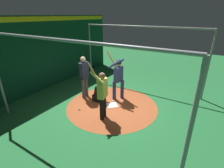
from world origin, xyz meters
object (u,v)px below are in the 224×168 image
at_px(home_plate, 112,105).
at_px(baseball_1, 114,101).
at_px(batter, 118,76).
at_px(baseball_2, 120,102).
at_px(visitor, 102,93).
at_px(catcher, 99,93).
at_px(baseball_0, 79,109).
at_px(umpire, 84,75).

xyz_separation_m(home_plate, baseball_1, (-0.07, 0.28, 0.03)).
bearing_deg(batter, home_plate, -81.05).
bearing_deg(home_plate, baseball_2, 59.57).
relative_size(visitor, baseball_1, 28.08).
bearing_deg(baseball_1, catcher, -161.18).
xyz_separation_m(baseball_0, baseball_1, (0.84, 1.25, 0.00)).
height_order(batter, visitor, batter).
bearing_deg(visitor, baseball_0, 170.36).
height_order(visitor, baseball_2, visitor).
bearing_deg(baseball_2, catcher, -164.21).
bearing_deg(umpire, baseball_0, -62.76).
bearing_deg(home_plate, catcher, 173.67).
bearing_deg(catcher, visitor, -49.21).
height_order(batter, catcher, batter).
xyz_separation_m(baseball_1, baseball_2, (0.26, 0.04, 0.00)).
xyz_separation_m(home_plate, baseball_0, (-0.91, -0.96, 0.03)).
height_order(home_plate, baseball_2, baseball_2).
bearing_deg(home_plate, baseball_1, 104.81).
bearing_deg(catcher, umpire, -176.31).
xyz_separation_m(umpire, baseball_1, (1.35, 0.25, -1.01)).
xyz_separation_m(catcher, baseball_1, (0.61, 0.21, -0.32)).
bearing_deg(baseball_0, visitor, 2.22).
xyz_separation_m(catcher, baseball_0, (-0.23, -1.04, -0.32)).
xyz_separation_m(visitor, baseball_2, (0.01, 1.24, -0.95)).
bearing_deg(batter, catcher, -134.36).
distance_m(home_plate, visitor, 1.36).
height_order(baseball_0, baseball_1, same).
relative_size(batter, baseball_2, 28.39).
relative_size(catcher, visitor, 0.45).
bearing_deg(catcher, baseball_0, -102.51).
bearing_deg(baseball_1, baseball_0, -123.91).
distance_m(baseball_1, baseball_2, 0.27).
height_order(home_plate, baseball_0, baseball_0).
bearing_deg(baseball_1, home_plate, -75.19).
bearing_deg(umpire, catcher, 3.69).
xyz_separation_m(catcher, umpire, (-0.74, -0.05, 0.69)).
xyz_separation_m(catcher, baseball_2, (0.87, 0.25, -0.32)).
distance_m(visitor, baseball_1, 1.56).
relative_size(home_plate, visitor, 0.20).
relative_size(baseball_1, baseball_2, 1.00).
height_order(catcher, umpire, umpire).
height_order(home_plate, umpire, umpire).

